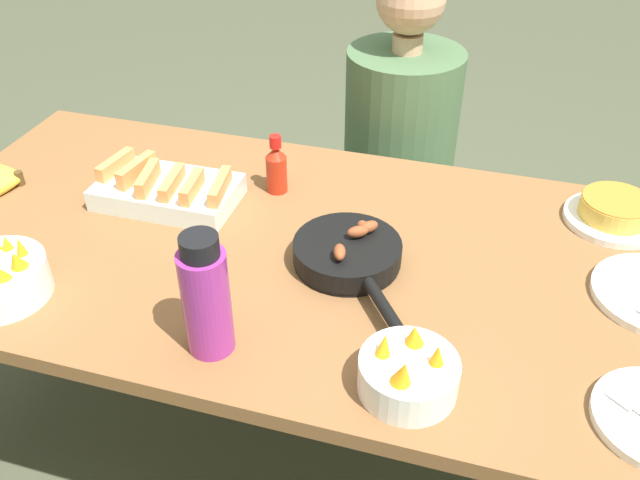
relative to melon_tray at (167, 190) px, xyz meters
name	(u,v)px	position (x,y,z in m)	size (l,w,h in m)	color
ground_plane	(320,459)	(0.40, -0.09, -0.75)	(14.00, 14.00, 0.00)	#474C38
dining_table	(320,282)	(0.40, -0.09, -0.12)	(1.87, 0.88, 0.72)	brown
melon_tray	(167,190)	(0.00, 0.00, 0.00)	(0.32, 0.19, 0.09)	silver
skillet	(348,254)	(0.47, -0.11, 0.00)	(0.27, 0.32, 0.08)	black
frittata_plate_center	(614,212)	(1.00, 0.21, -0.01)	(0.21, 0.21, 0.06)	white
fruit_bowl_citrus	(408,373)	(0.64, -0.41, 0.00)	(0.17, 0.17, 0.11)	white
water_bottle	(206,297)	(0.29, -0.41, 0.08)	(0.08, 0.08, 0.24)	#992D89
hot_sauce_bottle	(276,167)	(0.23, 0.12, 0.03)	(0.05, 0.05, 0.15)	#B72814
person_figure	(396,188)	(0.44, 0.61, -0.28)	(0.37, 0.37, 1.14)	black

